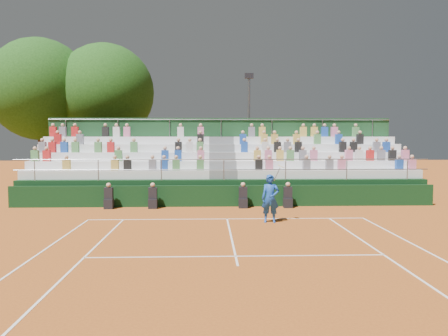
{
  "coord_description": "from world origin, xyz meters",
  "views": [
    {
      "loc": [
        -0.73,
        -17.21,
        3.25
      ],
      "look_at": [
        0.0,
        3.5,
        1.8
      ],
      "focal_mm": 35.0,
      "sensor_mm": 36.0,
      "label": 1
    }
  ],
  "objects_px": {
    "tree_west": "(40,90)",
    "floodlight_mast": "(249,119)",
    "tennis_player": "(270,198)",
    "tree_east": "(105,93)"
  },
  "relations": [
    {
      "from": "tennis_player",
      "to": "floodlight_mast",
      "type": "height_order",
      "value": "floodlight_mast"
    },
    {
      "from": "tree_west",
      "to": "floodlight_mast",
      "type": "bearing_deg",
      "value": 1.47
    },
    {
      "from": "tree_west",
      "to": "floodlight_mast",
      "type": "distance_m",
      "value": 14.34
    },
    {
      "from": "tennis_player",
      "to": "tree_east",
      "type": "height_order",
      "value": "tree_east"
    },
    {
      "from": "tree_west",
      "to": "tennis_player",
      "type": "bearing_deg",
      "value": -44.98
    },
    {
      "from": "tree_west",
      "to": "floodlight_mast",
      "type": "xyz_separation_m",
      "value": [
        14.2,
        0.37,
        -1.96
      ]
    },
    {
      "from": "tree_east",
      "to": "floodlight_mast",
      "type": "height_order",
      "value": "tree_east"
    },
    {
      "from": "tree_west",
      "to": "floodlight_mast",
      "type": "relative_size",
      "value": 1.29
    },
    {
      "from": "tree_east",
      "to": "floodlight_mast",
      "type": "relative_size",
      "value": 1.26
    },
    {
      "from": "tree_east",
      "to": "floodlight_mast",
      "type": "bearing_deg",
      "value": 0.09
    }
  ]
}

